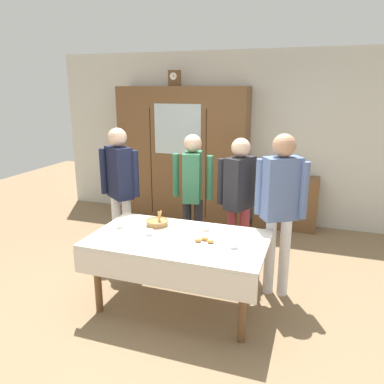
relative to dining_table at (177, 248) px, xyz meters
The scene contains 19 objects.
ground_plane 0.68m from the dining_table, 90.00° to the left, with size 12.00×12.00×0.00m, color #846B4C.
back_wall 2.97m from the dining_table, 90.00° to the left, with size 6.40×0.10×2.70m, color silver.
dining_table is the anchor object (origin of this frame).
wall_cabinet 2.78m from the dining_table, 109.17° to the left, with size 2.13×0.46×2.16m.
mantel_clock 3.23m from the dining_table, 111.63° to the left, with size 0.18×0.11×0.24m.
bookshelf_low 2.76m from the dining_table, 73.35° to the left, with size 0.95×0.35×0.83m.
book_stack 2.77m from the dining_table, 73.35° to the left, with size 0.17×0.21×0.12m.
tea_cup_near_left 0.37m from the dining_table, 55.63° to the left, with size 0.13×0.13×0.06m.
tea_cup_mid_right 0.31m from the dining_table, behind, with size 0.13×0.13×0.06m.
tea_cup_near_right 0.67m from the dining_table, behind, with size 0.13×0.13×0.06m.
tea_cup_back_edge 0.57m from the dining_table, ahead, with size 0.13×0.13×0.06m.
bread_basket 0.45m from the dining_table, 140.57° to the left, with size 0.24×0.24×0.16m.
pastry_plate 0.30m from the dining_table, ahead, with size 0.28×0.28×0.05m.
spoon_mid_left 0.29m from the dining_table, 90.23° to the left, with size 0.12×0.02×0.01m.
spoon_back_edge 0.57m from the dining_table, 27.91° to the left, with size 0.12×0.02×0.01m.
person_by_cabinet 1.16m from the dining_table, 101.23° to the left, with size 0.52×0.39×1.61m.
person_beside_shelf 1.09m from the dining_table, 68.01° to the left, with size 0.52×0.41×1.60m.
person_behind_table_left 1.37m from the dining_table, 143.07° to the left, with size 0.52×0.37×1.68m.
person_near_right_end 1.14m from the dining_table, 33.51° to the left, with size 0.52×0.36×1.71m.
Camera 1 is at (1.21, -3.34, 2.13)m, focal length 35.04 mm.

